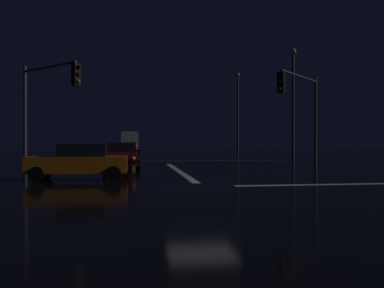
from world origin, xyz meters
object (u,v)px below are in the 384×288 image
object	(u,v)px
sedan_orange_crossing	(79,161)
traffic_signal_nw	(46,96)
streetlamp_right_far	(238,108)
sedan_green	(127,150)
traffic_signal_ne	(301,101)
sedan_gray	(125,149)
sedan_black	(119,153)
sedan_blue	(129,148)
sedan_white	(125,151)
sedan_red	(122,156)
streetlamp_right_near	(293,97)
box_truck	(130,141)

from	to	relation	value
sedan_orange_crossing	traffic_signal_nw	distance (m)	5.26
streetlamp_right_far	sedan_green	bearing A→B (deg)	-168.76
streetlamp_right_far	traffic_signal_ne	bearing A→B (deg)	-95.70
sedan_gray	traffic_signal_nw	bearing A→B (deg)	-97.21
sedan_black	sedan_blue	world-z (taller)	same
sedan_gray	sedan_white	bearing A→B (deg)	-88.43
sedan_red	sedan_white	bearing A→B (deg)	90.55
sedan_gray	sedan_orange_crossing	size ratio (longest dim) A/B	1.00
sedan_black	sedan_white	xyz separation A→B (m)	(0.36, 5.32, 0.00)
sedan_blue	sedan_red	bearing A→B (deg)	-89.97
sedan_white	sedan_blue	xyz separation A→B (m)	(0.10, 17.07, 0.00)
sedan_blue	traffic_signal_ne	bearing A→B (deg)	-72.64
sedan_black	traffic_signal_ne	bearing A→B (deg)	-42.46
streetlamp_right_far	streetlamp_right_near	xyz separation A→B (m)	(0.00, -16.00, -0.45)
sedan_gray	sedan_blue	distance (m)	5.24
sedan_red	streetlamp_right_near	size ratio (longest dim) A/B	0.51
box_truck	traffic_signal_nw	bearing A→B (deg)	-95.55
sedan_green	sedan_blue	world-z (taller)	same
box_truck	sedan_green	bearing A→B (deg)	-90.27
sedan_green	sedan_blue	bearing A→B (deg)	89.78
sedan_white	sedan_green	world-z (taller)	same
sedan_green	sedan_orange_crossing	world-z (taller)	same
streetlamp_right_far	traffic_signal_nw	bearing A→B (deg)	-125.38
sedan_white	sedan_green	bearing A→B (deg)	89.40
sedan_black	box_truck	size ratio (longest dim) A/B	0.52
streetlamp_right_near	sedan_red	bearing A→B (deg)	-162.44
traffic_signal_ne	traffic_signal_nw	xyz separation A→B (m)	(-13.78, 0.17, 0.12)
sedan_white	traffic_signal_nw	xyz separation A→B (m)	(-3.69, -14.71, 3.23)
sedan_red	sedan_gray	size ratio (longest dim) A/B	1.00
traffic_signal_nw	sedan_green	bearing A→B (deg)	79.48
sedan_black	sedan_green	xyz separation A→B (m)	(0.42, 10.76, 0.00)
streetlamp_right_far	sedan_orange_crossing	bearing A→B (deg)	-118.02
sedan_green	box_truck	xyz separation A→B (m)	(0.09, 19.28, 0.91)
sedan_white	traffic_signal_nw	size ratio (longest dim) A/B	0.75
sedan_black	streetlamp_right_near	bearing A→B (deg)	-12.39
sedan_gray	sedan_blue	bearing A→B (deg)	85.34
sedan_blue	traffic_signal_nw	distance (m)	32.17
traffic_signal_ne	sedan_blue	bearing A→B (deg)	107.36
sedan_green	streetlamp_right_far	world-z (taller)	streetlamp_right_far
sedan_red	sedan_green	size ratio (longest dim) A/B	1.00
sedan_red	sedan_gray	world-z (taller)	same
traffic_signal_ne	box_truck	bearing A→B (deg)	104.09
traffic_signal_nw	streetlamp_right_far	bearing A→B (deg)	54.62
sedan_white	sedan_green	size ratio (longest dim) A/B	1.00
box_truck	traffic_signal_ne	xyz separation A→B (m)	(9.94, -39.61, 2.20)
sedan_red	traffic_signal_ne	distance (m)	10.84
sedan_black	box_truck	distance (m)	30.06
box_truck	sedan_red	bearing A→B (deg)	-90.05
sedan_gray	box_truck	size ratio (longest dim) A/B	0.52
sedan_red	sedan_green	xyz separation A→B (m)	(-0.06, 17.43, 0.00)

